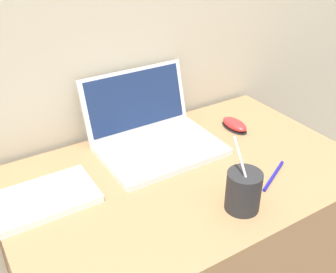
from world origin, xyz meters
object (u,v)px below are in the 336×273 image
Objects in this scene: external_keyboard at (23,206)px; computer_mouse at (235,125)px; laptop at (152,133)px; drink_cup at (243,190)px; pen at (274,176)px.

computer_mouse is at bearing 3.46° from external_keyboard.
laptop is 0.38m from drink_cup.
external_keyboard reaches higher than pen.
external_keyboard is at bearing -176.54° from computer_mouse.
computer_mouse is 0.78× the size of pen.
pen is (0.63, -0.23, -0.01)m from external_keyboard.
drink_cup reaches higher than computer_mouse.
laptop is 2.49× the size of pen.
drink_cup is 1.40× the size of pen.
laptop is 0.44m from external_keyboard.
laptop is 0.30m from computer_mouse.
laptop is 0.98× the size of external_keyboard.
external_keyboard is at bearing -167.42° from laptop.
external_keyboard is (-0.42, -0.09, -0.03)m from laptop.
computer_mouse reaches higher than external_keyboard.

